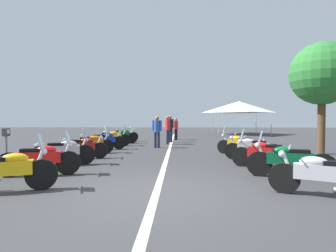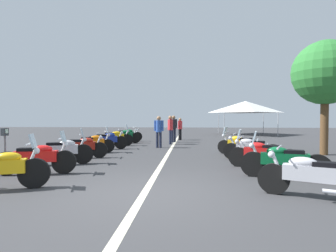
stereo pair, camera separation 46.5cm
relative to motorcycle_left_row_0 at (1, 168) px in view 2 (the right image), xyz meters
The scene contains 23 objects.
ground_plane 3.19m from the motorcycle_left_row_0, 90.14° to the right, with size 80.00×80.00×0.00m, color #38383A.
lane_centre_stripe 7.61m from the motorcycle_left_row_0, 24.56° to the right, with size 27.72×0.16×0.01m, color beige.
motorcycle_left_row_0 is the anchor object (origin of this frame).
motorcycle_left_row_1 1.63m from the motorcycle_left_row_0, ahead, with size 0.79×2.12×1.22m.
motorcycle_left_row_2 3.18m from the motorcycle_left_row_0, ahead, with size 0.96×1.96×1.23m.
motorcycle_left_row_3 4.70m from the motorcycle_left_row_0, ahead, with size 0.68×1.98×0.99m.
motorcycle_left_row_4 6.16m from the motorcycle_left_row_0, ahead, with size 1.00×1.86×1.20m.
motorcycle_left_row_5 7.69m from the motorcycle_left_row_0, ahead, with size 0.83×2.08×1.01m.
motorcycle_left_row_6 9.31m from the motorcycle_left_row_0, ahead, with size 0.91×2.16×1.22m.
motorcycle_left_row_7 10.85m from the motorcycle_left_row_0, ahead, with size 0.96×2.12×1.01m.
motorcycle_left_row_8 12.38m from the motorcycle_left_row_0, ahead, with size 0.75×2.14×1.00m.
motorcycle_right_row_0 6.48m from the motorcycle_left_row_0, 90.94° to the right, with size 1.04×1.94×1.00m.
motorcycle_right_row_1 6.72m from the motorcycle_left_row_0, 76.06° to the right, with size 0.91×2.15×1.23m.
motorcycle_right_row_2 7.08m from the motorcycle_left_row_0, 64.23° to the right, with size 0.96×2.07×1.21m.
motorcycle_right_row_3 7.94m from the motorcycle_left_row_0, 53.78° to the right, with size 0.88×2.06×0.99m.
motorcycle_right_row_4 8.83m from the motorcycle_left_row_0, 45.25° to the right, with size 1.01×1.90×1.19m.
parking_meter 2.14m from the motorcycle_left_row_0, 33.77° to the left, with size 0.19×0.14×1.29m.
bystander_0 12.38m from the motorcycle_left_row_0, 14.35° to the right, with size 0.34×0.45×1.74m.
bystander_1 11.02m from the motorcycle_left_row_0, 15.54° to the right, with size 0.53×0.32×1.72m.
bystander_2 8.97m from the motorcycle_left_row_0, 16.06° to the right, with size 0.32×0.52×1.68m.
bystander_3 14.22m from the motorcycle_left_row_0, 13.93° to the right, with size 0.48×0.32×1.59m.
roadside_tree_0 12.14m from the motorcycle_left_row_0, 56.83° to the right, with size 2.71×2.71×4.87m.
event_tent 22.76m from the motorcycle_left_row_0, 24.61° to the right, with size 5.10×5.10×3.20m.
Camera 2 is at (-5.49, -0.94, 1.57)m, focal length 28.65 mm.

